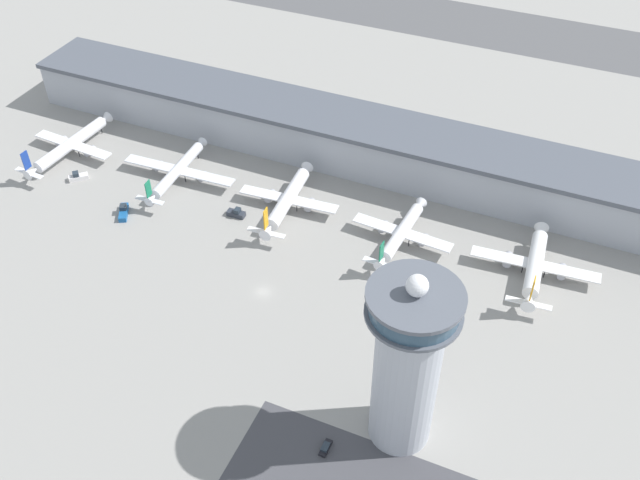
% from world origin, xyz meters
% --- Properties ---
extents(ground_plane, '(1000.00, 1000.00, 0.00)m').
position_xyz_m(ground_plane, '(0.00, 0.00, 0.00)').
color(ground_plane, gray).
extents(terminal_building, '(248.17, 25.00, 17.52)m').
position_xyz_m(terminal_building, '(0.00, 70.00, 8.86)').
color(terminal_building, '#A3A8B2').
rests_on(terminal_building, ground).
extents(runway_strip, '(372.25, 44.00, 0.01)m').
position_xyz_m(runway_strip, '(0.00, 194.87, 0.00)').
color(runway_strip, '#515154').
rests_on(runway_strip, ground).
extents(control_tower, '(20.06, 20.06, 51.21)m').
position_xyz_m(control_tower, '(50.22, -27.95, 25.17)').
color(control_tower, '#ADB2BC').
rests_on(control_tower, ground).
extents(airplane_gate_alpha, '(32.17, 41.62, 12.91)m').
position_xyz_m(airplane_gate_alpha, '(-93.18, 34.06, 4.26)').
color(airplane_gate_alpha, white).
rests_on(airplane_gate_alpha, ground).
extents(airplane_gate_bravo, '(40.59, 37.25, 11.72)m').
position_xyz_m(airplane_gate_bravo, '(-50.25, 35.90, 4.21)').
color(airplane_gate_bravo, silver).
rests_on(airplane_gate_bravo, ground).
extents(airplane_gate_charlie, '(33.16, 37.73, 13.49)m').
position_xyz_m(airplane_gate_charlie, '(-9.42, 36.53, 4.23)').
color(airplane_gate_charlie, white).
rests_on(airplane_gate_charlie, ground).
extents(airplane_gate_delta, '(31.98, 33.87, 12.43)m').
position_xyz_m(airplane_gate_delta, '(29.42, 35.35, 4.39)').
color(airplane_gate_delta, white).
rests_on(airplane_gate_delta, ground).
extents(airplane_gate_echo, '(37.27, 35.37, 13.76)m').
position_xyz_m(airplane_gate_echo, '(69.35, 37.59, 4.16)').
color(airplane_gate_echo, white).
rests_on(airplane_gate_echo, ground).
extents(service_truck_catering, '(6.40, 6.29, 3.06)m').
position_xyz_m(service_truck_catering, '(-82.10, 22.72, 1.07)').
color(service_truck_catering, black).
rests_on(service_truck_catering, ground).
extents(service_truck_fuel, '(5.98, 8.30, 3.16)m').
position_xyz_m(service_truck_fuel, '(-56.88, 13.26, 1.10)').
color(service_truck_fuel, black).
rests_on(service_truck_fuel, ground).
extents(service_truck_baggage, '(5.99, 2.75, 3.03)m').
position_xyz_m(service_truck_baggage, '(-23.24, 26.98, 1.06)').
color(service_truck_baggage, black).
rests_on(service_truck_baggage, ground).
extents(car_white_wagon, '(1.74, 4.65, 1.36)m').
position_xyz_m(car_white_wagon, '(36.25, -39.61, 0.52)').
color(car_white_wagon, black).
rests_on(car_white_wagon, ground).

